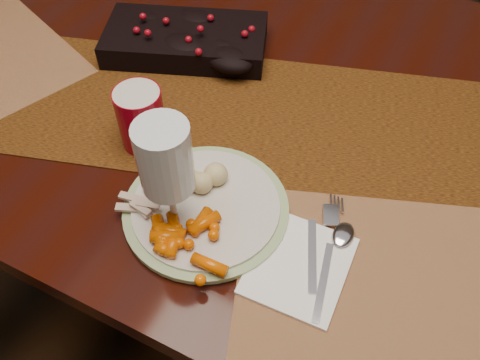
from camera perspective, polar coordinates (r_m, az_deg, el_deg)
The scene contains 14 objects.
floor at distance 1.56m, azimuth 3.60°, elevation -12.20°, with size 5.00×5.00×0.00m, color black.
dining_table at distance 1.24m, azimuth 4.44°, elevation -4.24°, with size 1.80×1.00×0.75m, color black.
table_runner at distance 0.93m, azimuth 1.28°, elevation 7.27°, with size 1.62×0.33×0.00m, color black.
centerpiece at distance 1.06m, azimuth -6.16°, elevation 15.72°, with size 0.32×0.16×0.06m, color black, non-canonical shape.
placemat_main at distance 0.74m, azimuth 16.92°, elevation -11.89°, with size 0.43×0.32×0.00m, color brown.
dinner_plate at distance 0.78m, azimuth -3.84°, elevation -3.15°, with size 0.25×0.25×0.01m, color silver.
baby_carrots at distance 0.73m, azimuth -5.74°, elevation -6.59°, with size 0.11×0.09×0.02m, color #DF5800, non-canonical shape.
mashed_potatoes at distance 0.78m, azimuth -4.48°, elevation 1.05°, with size 0.09×0.08×0.05m, color beige, non-canonical shape.
turkey_shreds at distance 0.77m, azimuth -10.65°, elevation -2.51°, with size 0.07×0.06×0.02m, color #C7A798, non-canonical shape.
napkin at distance 0.73m, azimuth 6.66°, elevation -9.51°, with size 0.13×0.15×0.01m, color white.
fork at distance 0.75m, azimuth 8.65°, elevation -7.18°, with size 0.02×0.16×0.00m, color silver, non-canonical shape.
spoon at distance 0.73m, azimuth 10.03°, elevation -9.51°, with size 0.03×0.16×0.00m, color silver, non-canonical shape.
red_cup at distance 0.85m, azimuth -11.05°, elevation 6.85°, with size 0.08×0.08×0.11m, color maroon.
wine_glass at distance 0.69m, azimuth -8.00°, elevation -0.27°, with size 0.07×0.07×0.20m, color silver, non-canonical shape.
Camera 1 is at (0.23, -0.68, 1.39)m, focal length 38.00 mm.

